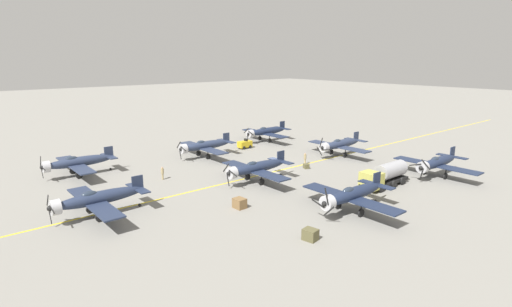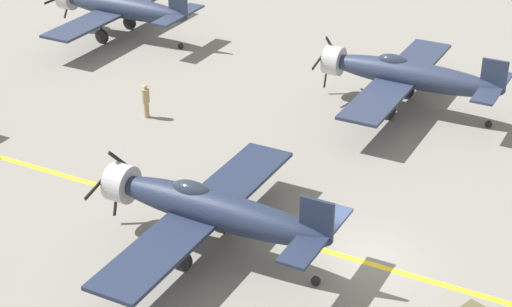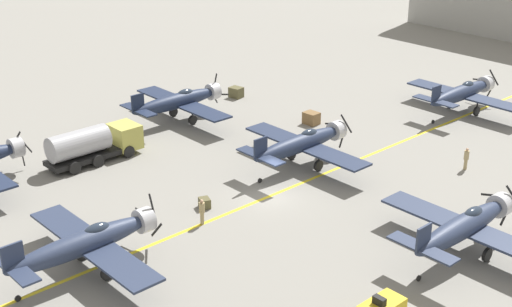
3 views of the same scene
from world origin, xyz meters
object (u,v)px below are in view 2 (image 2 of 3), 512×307
Objects in this scene: airplane_far_right at (119,7)px; ground_crew_walking at (146,100)px; airplane_mid_center at (208,208)px; airplane_mid_right at (405,74)px.

ground_crew_walking is (-9.29, -8.36, -1.02)m from airplane_far_right.
airplane_mid_center and airplane_far_right have the same top height.
airplane_mid_right is 6.58× the size of ground_crew_walking.
ground_crew_walking is (-7.09, 11.46, -1.02)m from airplane_mid_right.
ground_crew_walking is at bearing 35.08° from airplane_mid_center.
airplane_far_right is 6.58× the size of ground_crew_walking.
airplane_mid_right is 19.94m from airplane_far_right.
airplane_far_right is (18.45, 17.55, -0.00)m from airplane_mid_center.
airplane_far_right is at bearing 41.99° from ground_crew_walking.
airplane_mid_center is at bearing -134.91° from ground_crew_walking.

